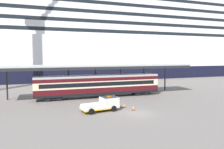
# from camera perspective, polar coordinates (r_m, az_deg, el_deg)

# --- Properties ---
(ground_plane) EXTENTS (400.00, 400.00, 0.00)m
(ground_plane) POSITION_cam_1_polar(r_m,az_deg,el_deg) (29.10, 6.65, -10.25)
(ground_plane) COLOR slate
(cruise_ship) EXTENTS (150.78, 22.64, 43.64)m
(cruise_ship) POSITION_cam_1_polar(r_m,az_deg,el_deg) (79.26, 2.08, 10.34)
(cruise_ship) COLOR black
(cruise_ship) RESTS_ON ground
(platform_canopy) EXTENTS (36.97, 5.30, 6.01)m
(platform_canopy) POSITION_cam_1_polar(r_m,az_deg,el_deg) (39.73, -3.64, 2.15)
(platform_canopy) COLOR #B6B6B6
(platform_canopy) RESTS_ON ground
(train_carriage) EXTENTS (23.12, 2.81, 4.11)m
(train_carriage) POSITION_cam_1_polar(r_m,az_deg,el_deg) (39.59, -3.44, -2.77)
(train_carriage) COLOR black
(train_carriage) RESTS_ON ground
(service_truck) EXTENTS (5.46, 2.88, 2.02)m
(service_truck) POSITION_cam_1_polar(r_m,az_deg,el_deg) (29.91, -2.38, -7.85)
(service_truck) COLOR silver
(service_truck) RESTS_ON ground
(traffic_cone_near) EXTENTS (0.36, 0.36, 0.76)m
(traffic_cone_near) POSITION_cam_1_polar(r_m,az_deg,el_deg) (30.34, 5.76, -8.89)
(traffic_cone_near) COLOR black
(traffic_cone_near) RESTS_ON ground
(traffic_cone_mid) EXTENTS (0.36, 0.36, 0.67)m
(traffic_cone_mid) POSITION_cam_1_polar(r_m,az_deg,el_deg) (31.91, 3.33, -8.26)
(traffic_cone_mid) COLOR black
(traffic_cone_mid) RESTS_ON ground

